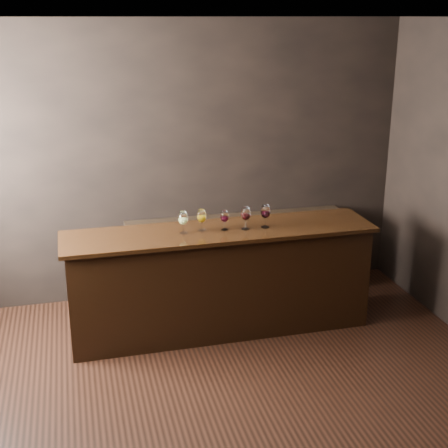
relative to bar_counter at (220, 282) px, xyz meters
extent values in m
plane|color=black|center=(-0.36, -1.29, -0.48)|extent=(5.00, 5.00, 0.00)
cube|color=black|center=(-0.36, 0.96, 0.92)|extent=(5.00, 0.02, 2.80)
cube|color=silver|center=(-0.36, -1.29, 2.32)|extent=(5.00, 4.50, 0.02)
cube|color=black|center=(0.00, 0.00, 0.00)|extent=(2.73, 0.61, 0.95)
cube|color=black|center=(0.00, 0.00, 0.49)|extent=(2.82, 0.68, 0.04)
cube|color=black|center=(0.37, 0.74, -0.06)|extent=(2.30, 0.40, 0.83)
cylinder|color=white|center=(-0.34, -0.02, 0.51)|extent=(0.07, 0.07, 0.00)
cylinder|color=white|center=(-0.34, -0.02, 0.56)|extent=(0.01, 0.01, 0.08)
ellipsoid|color=white|center=(-0.34, -0.02, 0.65)|extent=(0.09, 0.09, 0.12)
cylinder|color=white|center=(-0.34, -0.02, 0.71)|extent=(0.06, 0.06, 0.01)
ellipsoid|color=#D4D772|center=(-0.34, -0.02, 0.63)|extent=(0.07, 0.07, 0.06)
cylinder|color=white|center=(-0.16, 0.01, 0.51)|extent=(0.07, 0.07, 0.00)
cylinder|color=white|center=(-0.16, 0.01, 0.55)|extent=(0.01, 0.01, 0.07)
ellipsoid|color=white|center=(-0.16, 0.01, 0.65)|extent=(0.08, 0.08, 0.12)
cylinder|color=white|center=(-0.16, 0.01, 0.70)|extent=(0.06, 0.06, 0.01)
ellipsoid|color=#E49F0A|center=(-0.16, 0.01, 0.63)|extent=(0.07, 0.07, 0.05)
cylinder|color=white|center=(0.04, -0.01, 0.51)|extent=(0.06, 0.06, 0.00)
cylinder|color=white|center=(0.04, -0.01, 0.55)|extent=(0.01, 0.01, 0.07)
ellipsoid|color=white|center=(0.04, -0.01, 0.64)|extent=(0.08, 0.08, 0.11)
cylinder|color=white|center=(0.04, -0.01, 0.69)|extent=(0.06, 0.06, 0.01)
ellipsoid|color=black|center=(0.04, -0.01, 0.62)|extent=(0.06, 0.06, 0.05)
cylinder|color=white|center=(0.23, -0.04, 0.52)|extent=(0.07, 0.07, 0.00)
cylinder|color=white|center=(0.23, -0.04, 0.56)|extent=(0.01, 0.01, 0.08)
ellipsoid|color=white|center=(0.23, -0.04, 0.66)|extent=(0.09, 0.09, 0.12)
cylinder|color=white|center=(0.23, -0.04, 0.71)|extent=(0.06, 0.06, 0.01)
ellipsoid|color=black|center=(0.23, -0.04, 0.64)|extent=(0.07, 0.07, 0.06)
cylinder|color=white|center=(0.42, -0.03, 0.52)|extent=(0.08, 0.08, 0.00)
cylinder|color=white|center=(0.42, -0.03, 0.56)|extent=(0.01, 0.01, 0.08)
ellipsoid|color=white|center=(0.42, -0.03, 0.66)|extent=(0.09, 0.09, 0.13)
cylinder|color=white|center=(0.42, -0.03, 0.72)|extent=(0.07, 0.07, 0.01)
ellipsoid|color=black|center=(0.42, -0.03, 0.64)|extent=(0.07, 0.07, 0.06)
camera|label=1|loc=(-1.24, -5.12, 2.34)|focal=50.00mm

